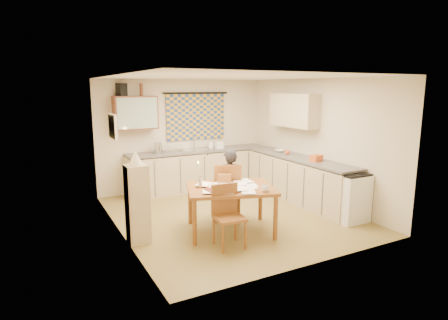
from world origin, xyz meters
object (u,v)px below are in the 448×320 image
counter_back (199,170)px  person (229,185)px  dining_table (230,209)px  shelf_stand (138,204)px  stove (349,197)px  counter_right (299,179)px  chair_far (227,202)px

counter_back → person: (-0.39, -2.17, 0.18)m
dining_table → person: bearing=81.7°
shelf_stand → stove: bearing=-12.4°
counter_right → shelf_stand: shelf_stand is taller
shelf_stand → chair_far: bearing=8.5°
stove → shelf_stand: shelf_stand is taller
counter_back → shelf_stand: 3.18m
counter_back → dining_table: bearing=-103.5°
shelf_stand → person: bearing=7.6°
person → shelf_stand: 1.71m
stove → chair_far: chair_far is taller
counter_right → stove: bearing=-90.0°
dining_table → counter_right: bearing=40.9°
stove → person: person is taller
counter_right → person: size_ratio=2.32×
counter_back → stove: (1.46, -3.17, -0.02)m
counter_right → shelf_stand: 3.59m
shelf_stand → counter_right: bearing=9.5°
stove → dining_table: bearing=166.1°
counter_back → dining_table: size_ratio=2.03×
counter_right → dining_table: 2.26m
dining_table → chair_far: chair_far is taller
counter_right → person: bearing=-168.8°
chair_far → dining_table: bearing=92.3°
counter_right → chair_far: (-1.88, -0.34, -0.13)m
counter_right → counter_back: bearing=128.9°
chair_far → counter_right: bearing=-144.6°
counter_right → stove: size_ratio=3.41×
counter_right → dining_table: (-2.09, -0.85, -0.07)m
stove → person: bearing=151.5°
chair_far → shelf_stand: (-1.66, -0.25, 0.28)m
person → dining_table: bearing=81.9°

